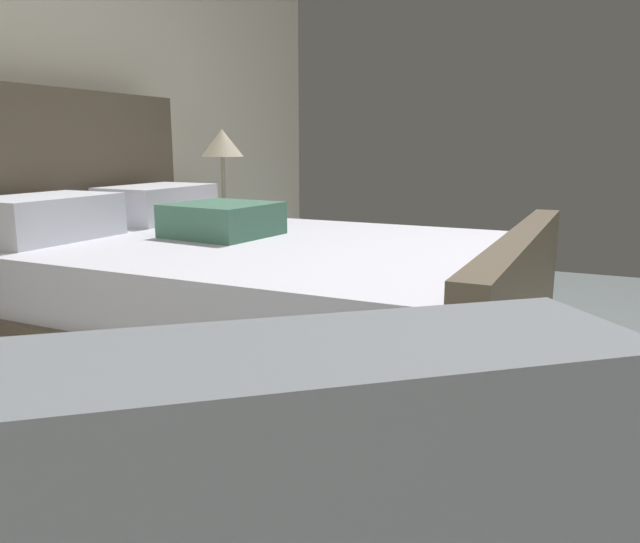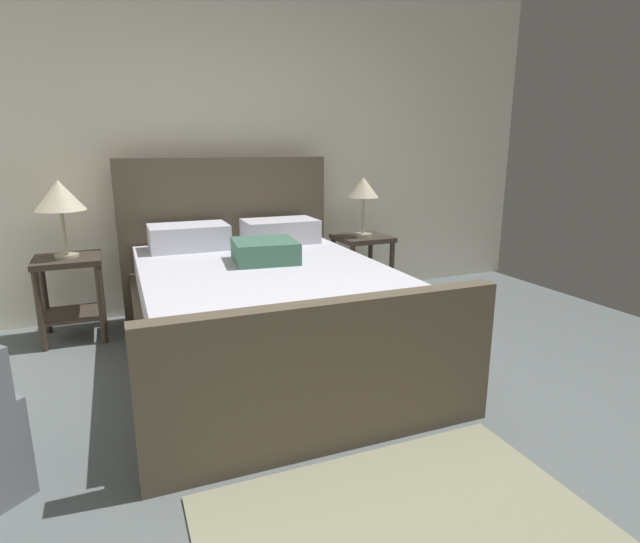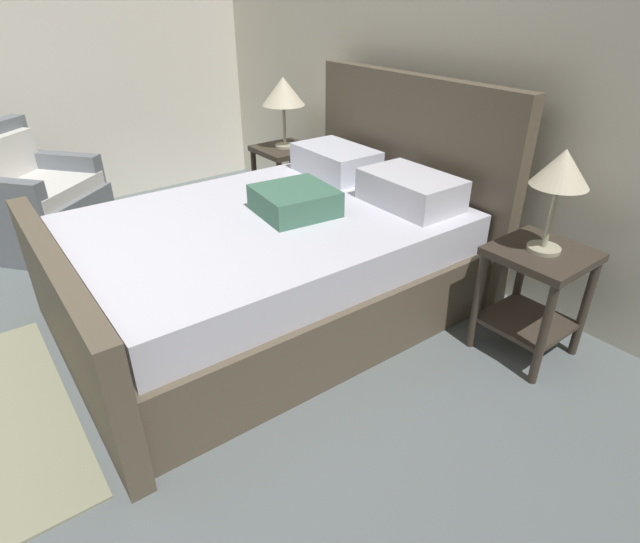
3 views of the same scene
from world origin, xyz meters
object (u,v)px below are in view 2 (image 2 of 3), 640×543
Objects in this scene: nightstand_left at (70,284)px; table_lamp_left at (59,197)px; table_lamp_right at (363,190)px; nightstand_right at (362,258)px; bed at (262,305)px.

nightstand_left is 1.12× the size of table_lamp_left.
table_lamp_right is 2.31m from table_lamp_left.
table_lamp_right is (0.00, 0.00, 0.59)m from nightstand_right.
table_lamp_left is at bearing 178.72° from nightstand_right.
table_lamp_left is at bearing 143.80° from bed.
table_lamp_left is at bearing 178.72° from table_lamp_right.
bed is 1.54m from table_lamp_right.
bed is 1.40m from nightstand_right.
nightstand_left is (-2.31, 0.05, -0.59)m from table_lamp_right.
table_lamp_left is (0.00, 0.00, 0.62)m from nightstand_left.
nightstand_left is (-2.31, 0.05, 0.00)m from nightstand_right.
bed reaches higher than nightstand_left.
nightstand_right is (1.15, 0.80, 0.05)m from bed.
table_lamp_right reaches higher than nightstand_right.
table_lamp_right is (1.15, 0.80, 0.64)m from bed.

